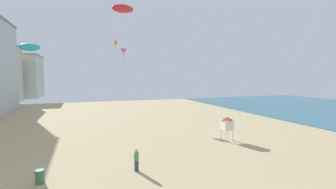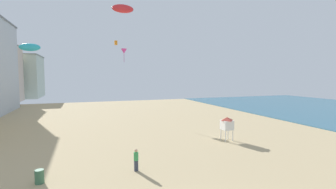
{
  "view_description": "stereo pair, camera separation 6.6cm",
  "coord_description": "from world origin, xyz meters",
  "px_view_note": "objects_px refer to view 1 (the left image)",
  "views": [
    {
      "loc": [
        -6.3,
        -8.36,
        6.95
      ],
      "look_at": [
        2.88,
        17.33,
        4.88
      ],
      "focal_mm": 26.06,
      "sensor_mm": 36.0,
      "label": 1
    },
    {
      "loc": [
        -6.24,
        -8.38,
        6.95
      ],
      "look_at": [
        2.88,
        17.33,
        4.88
      ],
      "focal_mm": 26.06,
      "sensor_mm": 36.0,
      "label": 2
    }
  ],
  "objects_px": {
    "kite_cyan_parafoil": "(30,47)",
    "beach_trash_bin": "(40,177)",
    "kite_flyer": "(136,159)",
    "kite_magenta_delta": "(124,51)",
    "kite_orange_box": "(116,43)",
    "kite_red_parafoil": "(123,9)",
    "lifeguard_stand": "(227,124)"
  },
  "relations": [
    {
      "from": "kite_cyan_parafoil",
      "to": "beach_trash_bin",
      "type": "bearing_deg",
      "value": -79.28
    },
    {
      "from": "kite_flyer",
      "to": "kite_magenta_delta",
      "type": "relative_size",
      "value": 0.68
    },
    {
      "from": "beach_trash_bin",
      "to": "kite_orange_box",
      "type": "xyz_separation_m",
      "value": [
        8.98,
        29.71,
        12.74
      ]
    },
    {
      "from": "kite_orange_box",
      "to": "kite_red_parafoil",
      "type": "height_order",
      "value": "kite_red_parafoil"
    },
    {
      "from": "lifeguard_stand",
      "to": "kite_cyan_parafoil",
      "type": "distance_m",
      "value": 23.88
    },
    {
      "from": "lifeguard_stand",
      "to": "kite_magenta_delta",
      "type": "bearing_deg",
      "value": 120.48
    },
    {
      "from": "beach_trash_bin",
      "to": "kite_magenta_delta",
      "type": "height_order",
      "value": "kite_magenta_delta"
    },
    {
      "from": "kite_magenta_delta",
      "to": "lifeguard_stand",
      "type": "bearing_deg",
      "value": -71.32
    },
    {
      "from": "kite_orange_box",
      "to": "kite_cyan_parafoil",
      "type": "distance_m",
      "value": 19.29
    },
    {
      "from": "kite_orange_box",
      "to": "lifeguard_stand",
      "type": "bearing_deg",
      "value": -71.23
    },
    {
      "from": "kite_red_parafoil",
      "to": "kite_cyan_parafoil",
      "type": "bearing_deg",
      "value": 160.28
    },
    {
      "from": "lifeguard_stand",
      "to": "kite_magenta_delta",
      "type": "xyz_separation_m",
      "value": [
        -7.36,
        21.78,
        9.55
      ]
    },
    {
      "from": "kite_orange_box",
      "to": "kite_red_parafoil",
      "type": "relative_size",
      "value": 0.33
    },
    {
      "from": "kite_flyer",
      "to": "kite_magenta_delta",
      "type": "bearing_deg",
      "value": 64.42
    },
    {
      "from": "kite_magenta_delta",
      "to": "kite_red_parafoil",
      "type": "bearing_deg",
      "value": -99.63
    },
    {
      "from": "kite_flyer",
      "to": "beach_trash_bin",
      "type": "distance_m",
      "value": 6.36
    },
    {
      "from": "kite_orange_box",
      "to": "kite_red_parafoil",
      "type": "distance_m",
      "value": 18.76
    },
    {
      "from": "kite_orange_box",
      "to": "kite_magenta_delta",
      "type": "xyz_separation_m",
      "value": [
        1.02,
        -2.9,
        -1.81
      ]
    },
    {
      "from": "lifeguard_stand",
      "to": "kite_red_parafoil",
      "type": "distance_m",
      "value": 17.3
    },
    {
      "from": "kite_flyer",
      "to": "kite_red_parafoil",
      "type": "xyz_separation_m",
      "value": [
        0.99,
        11.13,
        13.65
      ]
    },
    {
      "from": "beach_trash_bin",
      "to": "kite_magenta_delta",
      "type": "xyz_separation_m",
      "value": [
        10.0,
        26.82,
        10.93
      ]
    },
    {
      "from": "kite_flyer",
      "to": "kite_cyan_parafoil",
      "type": "height_order",
      "value": "kite_cyan_parafoil"
    },
    {
      "from": "kite_magenta_delta",
      "to": "kite_cyan_parafoil",
      "type": "bearing_deg",
      "value": -136.55
    },
    {
      "from": "kite_flyer",
      "to": "kite_cyan_parafoil",
      "type": "xyz_separation_m",
      "value": [
        -9.13,
        14.76,
        9.34
      ]
    },
    {
      "from": "lifeguard_stand",
      "to": "beach_trash_bin",
      "type": "relative_size",
      "value": 2.83
    },
    {
      "from": "kite_orange_box",
      "to": "kite_magenta_delta",
      "type": "bearing_deg",
      "value": -70.58
    },
    {
      "from": "beach_trash_bin",
      "to": "kite_orange_box",
      "type": "relative_size",
      "value": 1.13
    },
    {
      "from": "lifeguard_stand",
      "to": "kite_magenta_delta",
      "type": "relative_size",
      "value": 1.06
    },
    {
      "from": "beach_trash_bin",
      "to": "kite_red_parafoil",
      "type": "bearing_deg",
      "value": 56.51
    },
    {
      "from": "lifeguard_stand",
      "to": "beach_trash_bin",
      "type": "height_order",
      "value": "lifeguard_stand"
    },
    {
      "from": "kite_orange_box",
      "to": "kite_cyan_parafoil",
      "type": "bearing_deg",
      "value": -128.1
    },
    {
      "from": "kite_flyer",
      "to": "beach_trash_bin",
      "type": "bearing_deg",
      "value": 161.71
    }
  ]
}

